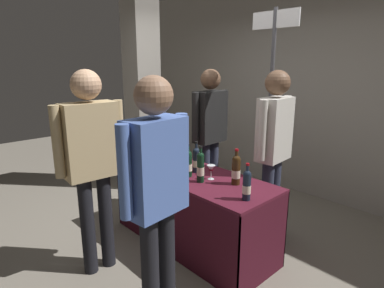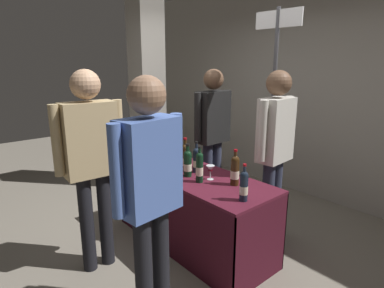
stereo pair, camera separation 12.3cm
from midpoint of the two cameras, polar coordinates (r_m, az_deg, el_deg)
ground_plane at (r=3.52m, az=-1.05°, el=-16.96°), size 12.00×12.00×0.00m
back_partition at (r=4.71m, az=18.74°, el=9.40°), size 7.00×0.12×2.96m
concrete_pillar at (r=4.75m, az=-9.58°, el=10.19°), size 0.39×0.39×3.00m
tasting_table at (r=3.28m, az=-1.09°, el=-9.14°), size 1.76×0.67×0.76m
featured_wine_bottle at (r=2.89m, az=6.60°, el=-4.49°), size 0.08×0.08×0.33m
display_bottle_0 at (r=3.07m, az=-1.88°, el=-3.35°), size 0.08×0.08×0.32m
display_bottle_1 at (r=2.59m, az=8.32°, el=-7.15°), size 0.07×0.07×0.31m
display_bottle_2 at (r=2.93m, az=0.31°, el=-4.03°), size 0.07×0.07×0.34m
display_bottle_3 at (r=3.56m, az=-3.84°, el=-0.62°), size 0.07×0.07×0.36m
display_bottle_4 at (r=3.11m, az=-5.98°, el=-3.22°), size 0.08×0.08×0.31m
display_bottle_5 at (r=3.18m, az=-0.32°, el=-2.79°), size 0.07×0.07×0.31m
display_bottle_6 at (r=3.22m, az=-2.33°, el=-2.31°), size 0.08×0.08×0.34m
wine_glass_near_vendor at (r=3.32m, az=0.15°, el=-2.88°), size 0.07×0.07×0.12m
wine_glass_mid at (r=3.01m, az=2.23°, el=-4.38°), size 0.08×0.08×0.14m
flower_vase at (r=3.51m, az=-5.96°, el=-1.68°), size 0.10×0.09×0.38m
vendor_presenter at (r=3.27m, az=13.24°, el=0.34°), size 0.24×0.55×1.76m
vendor_assistant at (r=3.93m, az=2.29°, el=3.05°), size 0.24×0.58×1.75m
taster_foreground_right at (r=2.84m, az=-18.55°, el=-1.74°), size 0.24×0.61×1.78m
taster_foreground_left at (r=2.10m, az=-8.03°, el=-7.29°), size 0.25×0.56×1.76m
booth_signpost at (r=3.65m, az=12.79°, el=8.16°), size 0.56×0.04×2.37m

